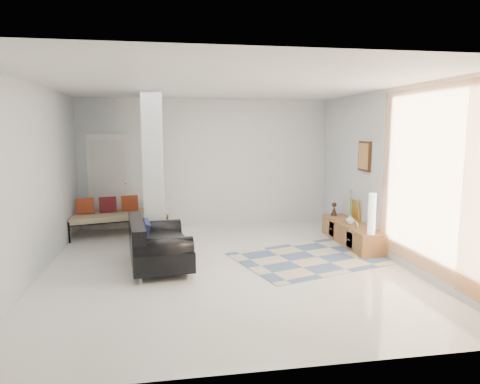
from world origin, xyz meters
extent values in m
plane|color=silver|center=(0.00, 0.00, 0.00)|extent=(6.00, 6.00, 0.00)
plane|color=white|center=(0.00, 0.00, 2.80)|extent=(6.00, 6.00, 0.00)
plane|color=silver|center=(0.00, 3.00, 1.40)|extent=(6.00, 0.00, 6.00)
plane|color=silver|center=(0.00, -3.00, 1.40)|extent=(6.00, 0.00, 6.00)
plane|color=silver|center=(-2.75, 0.00, 1.40)|extent=(0.00, 6.00, 6.00)
plane|color=silver|center=(2.75, 0.00, 1.40)|extent=(0.00, 6.00, 6.00)
cube|color=#B8BEC0|center=(-1.10, 1.60, 1.40)|extent=(0.35, 1.20, 2.80)
cube|color=silver|center=(-2.10, 2.96, 1.02)|extent=(0.85, 0.06, 2.04)
plane|color=orange|center=(2.67, -1.15, 1.45)|extent=(0.00, 2.55, 2.55)
cube|color=#38200F|center=(2.72, 0.90, 1.65)|extent=(0.04, 0.45, 0.55)
cube|color=brown|center=(2.52, 0.90, 0.20)|extent=(0.45, 1.89, 0.40)
cube|color=#38200F|center=(2.30, 0.48, 0.20)|extent=(0.02, 0.25, 0.28)
cube|color=#38200F|center=(2.30, 1.32, 0.20)|extent=(0.02, 0.25, 0.28)
cube|color=gold|center=(2.70, 1.16, 0.60)|extent=(0.09, 0.32, 0.40)
cube|color=silver|center=(2.42, 0.48, 0.46)|extent=(0.04, 0.10, 0.12)
cylinder|color=silver|center=(-1.26, -0.54, 0.05)|extent=(0.05, 0.05, 0.10)
cylinder|color=silver|center=(-1.40, 0.67, 0.05)|extent=(0.05, 0.05, 0.10)
cylinder|color=silver|center=(-0.60, -0.46, 0.05)|extent=(0.05, 0.05, 0.10)
cylinder|color=silver|center=(-0.74, 0.74, 0.05)|extent=(0.05, 0.05, 0.10)
cube|color=black|center=(-1.00, 0.10, 0.25)|extent=(1.03, 1.54, 0.30)
cube|color=black|center=(-1.33, 0.06, 0.58)|extent=(0.37, 1.47, 0.36)
cylinder|color=black|center=(-0.93, -0.50, 0.48)|extent=(0.85, 0.37, 0.28)
cylinder|color=black|center=(-1.07, 0.70, 0.48)|extent=(0.85, 0.37, 0.28)
cube|color=black|center=(-1.21, 0.08, 0.60)|extent=(0.20, 0.55, 0.31)
cylinder|color=black|center=(-2.72, 1.84, 0.20)|extent=(0.04, 0.04, 0.40)
cylinder|color=black|center=(-0.88, 2.29, 0.20)|extent=(0.04, 0.04, 0.40)
cylinder|color=black|center=(-2.90, 2.61, 0.20)|extent=(0.04, 0.04, 0.40)
cylinder|color=black|center=(-1.07, 3.06, 0.20)|extent=(0.04, 0.04, 0.40)
cube|color=#BEB28B|center=(-1.89, 2.45, 0.38)|extent=(2.05, 1.24, 0.12)
cube|color=maroon|center=(-2.52, 2.45, 0.60)|extent=(0.37, 0.24, 0.33)
cube|color=#5B161A|center=(-2.09, 2.56, 0.60)|extent=(0.37, 0.24, 0.33)
cube|color=maroon|center=(-1.66, 2.66, 0.60)|extent=(0.37, 0.24, 0.33)
cube|color=#BFAF92|center=(1.60, 0.20, 0.01)|extent=(3.03, 2.45, 0.01)
cylinder|color=white|center=(2.50, 0.08, 0.74)|extent=(0.13, 0.13, 0.69)
imported|color=silver|center=(2.47, 0.86, 0.48)|extent=(0.17, 0.17, 0.17)
camera|label=1|loc=(-0.84, -6.46, 2.14)|focal=32.00mm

